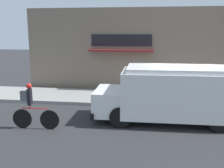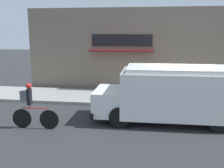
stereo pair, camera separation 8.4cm
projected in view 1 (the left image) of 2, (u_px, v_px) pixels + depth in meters
The scene contains 6 objects.
ground_plane at pixel (176, 109), 11.59m from camera, with size 70.00×70.00×0.00m, color #2B2B2D.
sidewalk at pixel (173, 99), 12.98m from camera, with size 28.00×2.90×0.15m.
storefront at pixel (171, 51), 14.35m from camera, with size 16.49×0.77×4.67m.
school_bus at pixel (174, 93), 9.86m from camera, with size 5.54×2.61×2.10m.
cyclist at pixel (32, 108), 9.16m from camera, with size 1.70×0.20×1.64m.
trash_bin at pixel (156, 88), 13.15m from camera, with size 0.58×0.58×0.87m.
Camera 1 is at (-1.29, -11.42, 3.40)m, focal length 42.00 mm.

